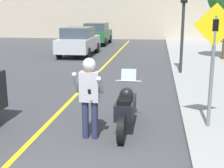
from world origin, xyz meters
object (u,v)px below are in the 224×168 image
parked_car_silver (79,41)px  parked_car_green (97,33)px  person_biker (89,90)px  motorcycle (126,108)px  crossing_sign (213,55)px  traffic_light (184,11)px

parked_car_silver → parked_car_green: bearing=91.2°
person_biker → parked_car_green: 18.61m
motorcycle → parked_car_silver: (-3.99, 11.36, 0.36)m
parked_car_silver → parked_car_green: size_ratio=1.00×
motorcycle → crossing_sign: 2.23m
parked_car_silver → traffic_light: bearing=-42.2°
parked_car_silver → person_biker: bearing=-74.6°
parked_car_silver → motorcycle: bearing=-70.6°
person_biker → traffic_light: (2.32, 6.92, 1.55)m
motorcycle → crossing_sign: bearing=3.3°
person_biker → motorcycle: bearing=43.7°
person_biker → parked_car_silver: size_ratio=0.41×
traffic_light → parked_car_green: 12.87m
person_biker → traffic_light: bearing=71.5°
person_biker → parked_car_silver: person_biker is taller
motorcycle → parked_car_green: parked_car_green is taller
traffic_light → parked_car_green: bearing=116.9°
crossing_sign → parked_car_green: 18.54m
parked_car_green → crossing_sign: bearing=-71.2°
traffic_light → parked_car_silver: (-5.62, 5.10, -1.75)m
crossing_sign → person_biker: bearing=-163.3°
motorcycle → parked_car_silver: 12.05m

